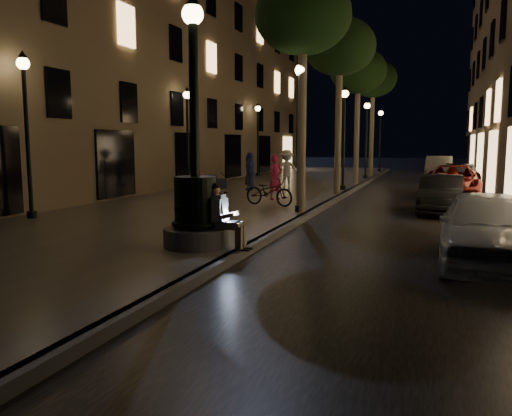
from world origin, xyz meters
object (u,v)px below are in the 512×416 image
at_px(seated_man_laptop, 222,214).
at_px(pedestrian_white, 287,170).
at_px(tree_near, 303,17).
at_px(lamp_curb_d, 380,132).
at_px(car_fifth, 439,168).
at_px(bicycle, 269,192).
at_px(pedestrian_pink, 196,179).
at_px(car_front, 487,228).
at_px(lamp_left_c, 258,130).
at_px(pedestrian_dark, 250,170).
at_px(pedestrian_blue, 250,171).
at_px(lamp_curb_b, 344,125).
at_px(car_rear, 462,176).
at_px(car_third, 452,182).
at_px(stroller, 218,184).
at_px(tree_far, 373,80).
at_px(lamp_curb_a, 300,116).
at_px(lamp_left_a, 26,114).
at_px(lamp_left_b, 188,125).
at_px(lamp_curb_c, 367,129).
at_px(pedestrian_red, 275,177).
at_px(car_second, 441,194).
at_px(tree_third, 358,72).
at_px(fountain_lamppost, 196,199).
at_px(tree_second, 340,48).

xyz_separation_m(seated_man_laptop, pedestrian_white, (-2.42, 13.12, 0.21)).
relative_size(tree_near, lamp_curb_d, 1.52).
bearing_deg(car_fifth, bicycle, -106.69).
bearing_deg(pedestrian_pink, car_front, 137.14).
xyz_separation_m(lamp_left_c, pedestrian_pink, (2.22, -13.63, -2.26)).
xyz_separation_m(pedestrian_white, pedestrian_dark, (-2.33, 1.23, -0.13)).
xyz_separation_m(tree_near, pedestrian_blue, (-4.06, 6.25, -5.15)).
bearing_deg(lamp_curb_b, bicycle, -101.46).
bearing_deg(car_rear, bicycle, -120.83).
distance_m(car_front, car_third, 12.85).
bearing_deg(car_rear, lamp_curb_d, 116.10).
xyz_separation_m(lamp_left_c, stroller, (2.74, -12.64, -2.54)).
xyz_separation_m(tree_far, car_front, (5.00, -22.83, -5.69)).
bearing_deg(stroller, lamp_curb_a, -23.77).
relative_size(pedestrian_white, pedestrian_dark, 1.17).
bearing_deg(pedestrian_white, lamp_left_a, 46.07).
bearing_deg(lamp_left_b, lamp_curb_b, 15.73).
bearing_deg(pedestrian_blue, lamp_curb_a, 20.56).
relative_size(lamp_curb_c, pedestrian_dark, 3.00).
xyz_separation_m(lamp_curb_c, pedestrian_red, (-1.78, -12.94, -2.15)).
bearing_deg(car_second, bicycle, -163.17).
bearing_deg(lamp_curb_a, lamp_left_b, 139.80).
distance_m(lamp_left_b, lamp_left_c, 10.00).
relative_size(tree_far, lamp_curb_d, 1.56).
distance_m(lamp_curb_d, bicycle, 23.06).
relative_size(lamp_curb_c, pedestrian_white, 2.57).
distance_m(lamp_curb_c, stroller, 13.61).
bearing_deg(lamp_curb_d, lamp_left_c, -131.59).
xyz_separation_m(tree_third, car_front, (5.08, -16.83, -5.40)).
height_order(lamp_curb_a, pedestrian_pink, lamp_curb_a).
relative_size(stroller, pedestrian_white, 0.53).
relative_size(lamp_curb_a, car_rear, 1.12).
bearing_deg(lamp_left_a, car_third, 45.25).
bearing_deg(car_fifth, seated_man_laptop, -99.13).
xyz_separation_m(lamp_curb_b, lamp_curb_d, (0.00, 16.00, 0.00)).
relative_size(car_third, pedestrian_dark, 3.19).
xyz_separation_m(car_second, pedestrian_blue, (-8.31, 3.57, 0.43)).
distance_m(fountain_lamppost, car_fifth, 25.78).
bearing_deg(car_third, lamp_curb_d, 110.31).
bearing_deg(tree_third, pedestrian_red, -101.24).
bearing_deg(car_fifth, car_second, -89.29).
bearing_deg(lamp_curb_c, car_fifth, 37.42).
xyz_separation_m(fountain_lamppost, tree_second, (0.80, 12.00, 5.12)).
xyz_separation_m(seated_man_laptop, bicycle, (-1.31, 7.12, -0.22)).
bearing_deg(tree_near, lamp_curb_a, 180.00).
bearing_deg(tree_third, lamp_curb_d, 90.00).
xyz_separation_m(car_fifth, pedestrian_dark, (-9.13, -10.94, 0.23)).
distance_m(tree_near, lamp_curb_b, 8.54).
bearing_deg(tree_second, seated_man_laptop, -90.89).
bearing_deg(pedestrian_red, car_fifth, 7.51).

